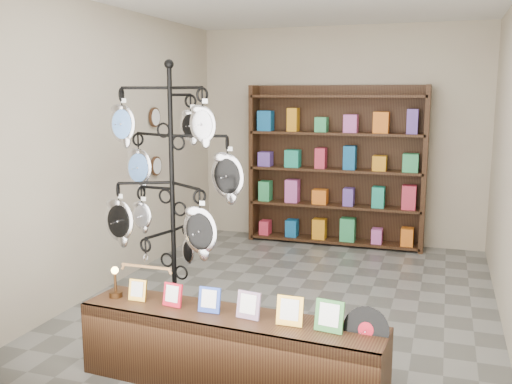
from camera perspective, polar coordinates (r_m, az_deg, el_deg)
ground at (r=6.01m, az=3.65°, el=-10.50°), size 5.00×5.00×0.00m
room_envelope at (r=5.64m, az=3.85°, el=7.41°), size 5.00×5.00×5.00m
display_tree at (r=4.73m, az=-8.40°, el=0.89°), size 1.21×1.07×2.35m
front_shelf at (r=4.22m, az=-2.69°, el=-15.59°), size 2.25×0.61×0.79m
back_shelving at (r=7.95m, az=7.98°, el=2.09°), size 2.42×0.36×2.20m
wall_clocks at (r=7.14m, az=-10.03°, el=4.97°), size 0.03×0.24×0.84m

